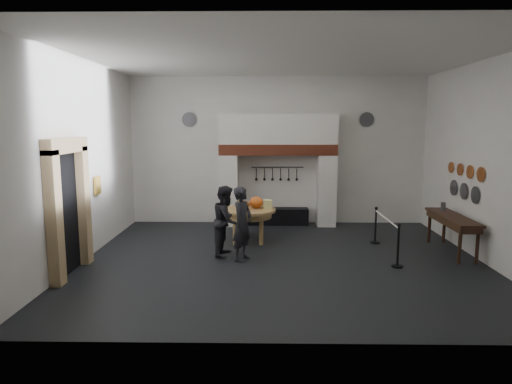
{
  "coord_description": "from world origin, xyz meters",
  "views": [
    {
      "loc": [
        -0.42,
        -10.07,
        3.09
      ],
      "look_at": [
        -0.62,
        1.44,
        1.35
      ],
      "focal_mm": 32.0,
      "sensor_mm": 36.0,
      "label": 1
    }
  ],
  "objects_px": {
    "work_table": "(248,210)",
    "barrier_post_near": "(398,247)",
    "visitor_near": "(242,224)",
    "barrier_post_far": "(376,226)",
    "visitor_far": "(226,221)",
    "side_table": "(453,217)",
    "iron_range": "(277,216)"
  },
  "relations": [
    {
      "from": "side_table",
      "to": "barrier_post_near",
      "type": "height_order",
      "value": "same"
    },
    {
      "from": "barrier_post_near",
      "to": "visitor_far",
      "type": "bearing_deg",
      "value": 167.07
    },
    {
      "from": "visitor_near",
      "to": "barrier_post_far",
      "type": "bearing_deg",
      "value": -38.86
    },
    {
      "from": "work_table",
      "to": "visitor_near",
      "type": "relative_size",
      "value": 0.85
    },
    {
      "from": "visitor_far",
      "to": "barrier_post_far",
      "type": "height_order",
      "value": "visitor_far"
    },
    {
      "from": "iron_range",
      "to": "visitor_far",
      "type": "xyz_separation_m",
      "value": [
        -1.3,
        -3.32,
        0.58
      ]
    },
    {
      "from": "work_table",
      "to": "visitor_near",
      "type": "distance_m",
      "value": 1.64
    },
    {
      "from": "work_table",
      "to": "barrier_post_near",
      "type": "relative_size",
      "value": 1.58
    },
    {
      "from": "work_table",
      "to": "barrier_post_near",
      "type": "height_order",
      "value": "barrier_post_near"
    },
    {
      "from": "side_table",
      "to": "barrier_post_near",
      "type": "xyz_separation_m",
      "value": [
        -1.61,
        -1.16,
        -0.42
      ]
    },
    {
      "from": "barrier_post_near",
      "to": "barrier_post_far",
      "type": "height_order",
      "value": "same"
    },
    {
      "from": "work_table",
      "to": "visitor_far",
      "type": "relative_size",
      "value": 0.86
    },
    {
      "from": "visitor_near",
      "to": "side_table",
      "type": "relative_size",
      "value": 0.76
    },
    {
      "from": "work_table",
      "to": "barrier_post_near",
      "type": "distance_m",
      "value": 3.94
    },
    {
      "from": "visitor_near",
      "to": "visitor_far",
      "type": "distance_m",
      "value": 0.57
    },
    {
      "from": "visitor_far",
      "to": "barrier_post_near",
      "type": "distance_m",
      "value": 3.9
    },
    {
      "from": "barrier_post_near",
      "to": "work_table",
      "type": "bearing_deg",
      "value": 147.47
    },
    {
      "from": "barrier_post_near",
      "to": "side_table",
      "type": "bearing_deg",
      "value": 35.73
    },
    {
      "from": "visitor_near",
      "to": "visitor_far",
      "type": "relative_size",
      "value": 1.02
    },
    {
      "from": "barrier_post_far",
      "to": "iron_range",
      "type": "bearing_deg",
      "value": 138.63
    },
    {
      "from": "work_table",
      "to": "visitor_far",
      "type": "height_order",
      "value": "visitor_far"
    },
    {
      "from": "visitor_near",
      "to": "barrier_post_far",
      "type": "relative_size",
      "value": 1.87
    },
    {
      "from": "side_table",
      "to": "work_table",
      "type": "bearing_deg",
      "value": 169.12
    },
    {
      "from": "visitor_near",
      "to": "barrier_post_far",
      "type": "xyz_separation_m",
      "value": [
        3.39,
        1.53,
        -0.39
      ]
    },
    {
      "from": "visitor_near",
      "to": "barrier_post_far",
      "type": "distance_m",
      "value": 3.74
    },
    {
      "from": "visitor_far",
      "to": "work_table",
      "type": "bearing_deg",
      "value": -13.07
    },
    {
      "from": "work_table",
      "to": "visitor_near",
      "type": "xyz_separation_m",
      "value": [
        -0.08,
        -1.64,
        0.0
      ]
    },
    {
      "from": "work_table",
      "to": "barrier_post_near",
      "type": "xyz_separation_m",
      "value": [
        3.3,
        -2.11,
        -0.39
      ]
    },
    {
      "from": "iron_range",
      "to": "visitor_far",
      "type": "height_order",
      "value": "visitor_far"
    },
    {
      "from": "work_table",
      "to": "side_table",
      "type": "height_order",
      "value": "side_table"
    },
    {
      "from": "work_table",
      "to": "visitor_far",
      "type": "xyz_separation_m",
      "value": [
        -0.48,
        -1.24,
        -0.01
      ]
    },
    {
      "from": "side_table",
      "to": "barrier_post_far",
      "type": "height_order",
      "value": "same"
    }
  ]
}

